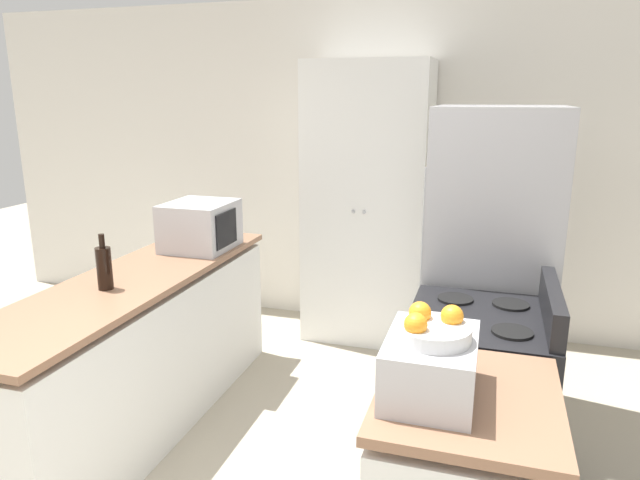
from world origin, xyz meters
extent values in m
cube|color=silver|center=(0.00, 3.19, 1.30)|extent=(7.00, 0.06, 2.60)
cube|color=silver|center=(-0.91, 1.21, 0.42)|extent=(0.58, 2.18, 0.83)
cube|color=#896047|center=(-0.91, 1.21, 0.89)|extent=(0.60, 2.22, 0.04)
cube|color=#896047|center=(0.91, 0.46, 0.89)|extent=(0.60, 0.71, 0.04)
cube|color=white|center=(0.03, 2.86, 1.06)|extent=(0.91, 0.55, 2.11)
sphere|color=#B2B2B7|center=(-0.01, 2.58, 1.06)|extent=(0.03, 0.03, 0.03)
sphere|color=#B2B2B7|center=(0.07, 2.58, 1.06)|extent=(0.03, 0.03, 0.03)
cube|color=black|center=(0.93, 1.18, 0.45)|extent=(0.64, 0.70, 0.90)
cube|color=black|center=(0.61, 1.18, 0.34)|extent=(0.02, 0.62, 0.50)
cube|color=black|center=(1.22, 1.18, 0.98)|extent=(0.06, 0.67, 0.16)
cylinder|color=black|center=(0.81, 1.01, 0.91)|extent=(0.17, 0.17, 0.01)
cylinder|color=black|center=(0.81, 1.35, 0.91)|extent=(0.17, 0.17, 0.01)
cylinder|color=black|center=(1.06, 1.01, 0.91)|extent=(0.17, 0.17, 0.01)
cylinder|color=black|center=(1.06, 1.35, 0.91)|extent=(0.17, 0.17, 0.01)
cube|color=#A3A3A8|center=(0.96, 1.94, 0.91)|extent=(0.69, 0.73, 1.81)
cylinder|color=gray|center=(0.60, 1.74, 1.00)|extent=(0.02, 0.02, 1.00)
cube|color=#B2B2B7|center=(-0.84, 1.85, 1.05)|extent=(0.40, 0.44, 0.30)
cube|color=black|center=(-0.64, 1.82, 1.05)|extent=(0.01, 0.27, 0.22)
cylinder|color=black|center=(-0.92, 0.99, 1.01)|extent=(0.08, 0.08, 0.22)
cylinder|color=black|center=(-0.92, 0.99, 1.16)|extent=(0.03, 0.03, 0.07)
cube|color=#B2B2B7|center=(0.79, 0.41, 1.00)|extent=(0.29, 0.40, 0.20)
cube|color=black|center=(0.64, 0.41, 1.00)|extent=(0.01, 0.28, 0.12)
cylinder|color=silver|center=(0.79, 0.40, 1.13)|extent=(0.24, 0.24, 0.05)
sphere|color=orange|center=(0.84, 0.45, 1.17)|extent=(0.07, 0.07, 0.07)
sphere|color=orange|center=(0.74, 0.45, 1.17)|extent=(0.07, 0.07, 0.07)
sphere|color=orange|center=(0.74, 0.34, 1.17)|extent=(0.07, 0.07, 0.07)
camera|label=1|loc=(0.94, -1.33, 1.87)|focal=32.00mm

